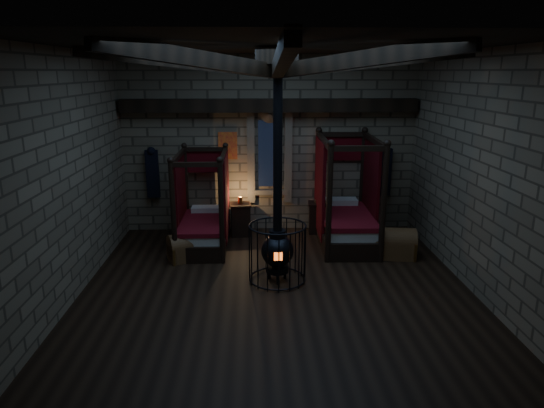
{
  "coord_description": "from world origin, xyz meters",
  "views": [
    {
      "loc": [
        -0.4,
        -8.09,
        3.82
      ],
      "look_at": [
        -0.05,
        0.6,
        1.43
      ],
      "focal_mm": 32.0,
      "sensor_mm": 36.0,
      "label": 1
    }
  ],
  "objects_px": {
    "bed_right": "(346,217)",
    "trunk_left": "(188,247)",
    "trunk_right": "(394,244)",
    "stove": "(277,248)",
    "bed_left": "(204,224)"
  },
  "relations": [
    {
      "from": "stove",
      "to": "trunk_left",
      "type": "bearing_deg",
      "value": 147.51
    },
    {
      "from": "bed_right",
      "to": "stove",
      "type": "distance_m",
      "value": 2.65
    },
    {
      "from": "bed_left",
      "to": "trunk_right",
      "type": "distance_m",
      "value": 4.17
    },
    {
      "from": "trunk_right",
      "to": "stove",
      "type": "relative_size",
      "value": 0.24
    },
    {
      "from": "bed_left",
      "to": "trunk_left",
      "type": "relative_size",
      "value": 2.26
    },
    {
      "from": "bed_left",
      "to": "trunk_left",
      "type": "distance_m",
      "value": 0.88
    },
    {
      "from": "trunk_left",
      "to": "stove",
      "type": "bearing_deg",
      "value": -56.71
    },
    {
      "from": "bed_right",
      "to": "stove",
      "type": "bearing_deg",
      "value": -127.41
    },
    {
      "from": "bed_right",
      "to": "trunk_right",
      "type": "height_order",
      "value": "bed_right"
    },
    {
      "from": "stove",
      "to": "trunk_right",
      "type": "bearing_deg",
      "value": 23.81
    },
    {
      "from": "bed_right",
      "to": "trunk_left",
      "type": "bearing_deg",
      "value": -163.88
    },
    {
      "from": "bed_right",
      "to": "trunk_left",
      "type": "xyz_separation_m",
      "value": [
        -3.47,
        -0.91,
        -0.34
      ]
    },
    {
      "from": "bed_right",
      "to": "stove",
      "type": "relative_size",
      "value": 0.6
    },
    {
      "from": "trunk_left",
      "to": "bed_left",
      "type": "bearing_deg",
      "value": 48.38
    },
    {
      "from": "trunk_right",
      "to": "stove",
      "type": "bearing_deg",
      "value": -148.46
    }
  ]
}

